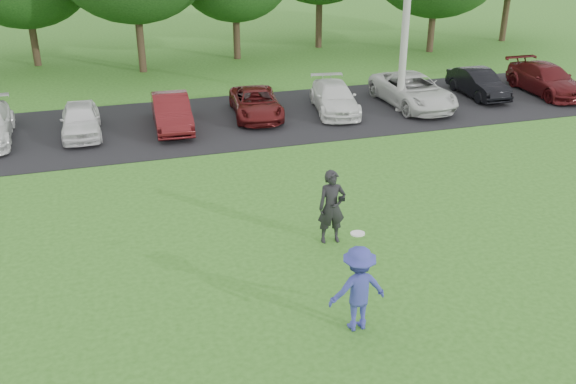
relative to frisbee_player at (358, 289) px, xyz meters
name	(u,v)px	position (x,y,z in m)	size (l,w,h in m)	color
ground	(337,319)	(-0.28, 0.33, -0.90)	(100.00, 100.00, 0.00)	#30641C
parking_lot	(217,122)	(-0.28, 13.33, -0.89)	(32.00, 6.50, 0.03)	black
frisbee_player	(358,289)	(0.00, 0.00, 0.00)	(1.17, 0.68, 2.15)	#363B99
camera_bystander	(332,207)	(0.71, 3.44, 0.04)	(0.72, 0.51, 1.88)	black
parked_cars	(212,107)	(-0.46, 13.28, -0.28)	(30.55, 4.80, 1.26)	#595B61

